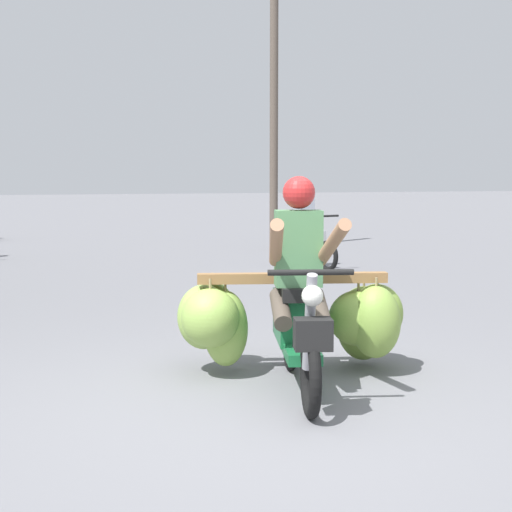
{
  "coord_description": "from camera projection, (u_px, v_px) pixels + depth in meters",
  "views": [
    {
      "loc": [
        -1.57,
        -4.44,
        1.58
      ],
      "look_at": [
        0.41,
        1.49,
        0.9
      ],
      "focal_mm": 51.76,
      "sensor_mm": 36.0,
      "label": 1
    }
  ],
  "objects": [
    {
      "name": "motorbike_distant_ahead_right",
      "position": [
        306.0,
        235.0,
        12.67
      ],
      "size": [
        0.61,
        1.59,
        1.4
      ],
      "color": "black",
      "rests_on": "ground"
    },
    {
      "name": "motorbike_main_loaded",
      "position": [
        298.0,
        314.0,
        5.8
      ],
      "size": [
        1.93,
        1.95,
        1.58
      ],
      "color": "black",
      "rests_on": "ground"
    },
    {
      "name": "ground_plane",
      "position": [
        268.0,
        417.0,
        4.85
      ],
      "size": [
        120.0,
        120.0,
        0.0
      ],
      "primitive_type": "plane",
      "color": "slate"
    },
    {
      "name": "utility_pole",
      "position": [
        274.0,
        122.0,
        15.88
      ],
      "size": [
        0.18,
        0.18,
        5.46
      ],
      "primitive_type": "cylinder",
      "color": "brown",
      "rests_on": "ground"
    }
  ]
}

